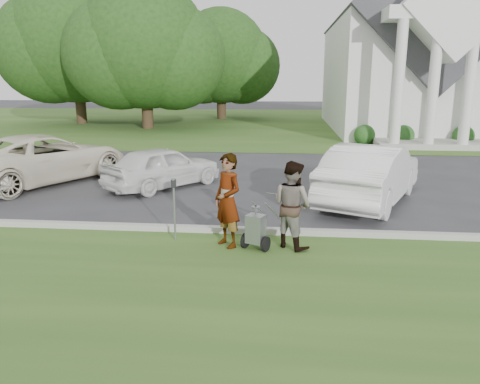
# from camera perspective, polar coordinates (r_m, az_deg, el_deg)

# --- Properties ---
(ground) EXTENTS (120.00, 120.00, 0.00)m
(ground) POSITION_cam_1_polar(r_m,az_deg,el_deg) (10.06, -2.31, -6.04)
(ground) COLOR #333335
(ground) RESTS_ON ground
(grass_strip) EXTENTS (80.00, 7.00, 0.01)m
(grass_strip) POSITION_cam_1_polar(r_m,az_deg,el_deg) (7.34, -5.53, -13.93)
(grass_strip) COLOR #2E551D
(grass_strip) RESTS_ON ground
(church_lawn) EXTENTS (80.00, 30.00, 0.01)m
(church_lawn) POSITION_cam_1_polar(r_m,az_deg,el_deg) (36.55, 3.40, 8.45)
(church_lawn) COLOR #2E551D
(church_lawn) RESTS_ON ground
(curb) EXTENTS (80.00, 0.18, 0.15)m
(curb) POSITION_cam_1_polar(r_m,az_deg,el_deg) (10.55, -1.92, -4.64)
(curb) COLOR #9E9E93
(curb) RESTS_ON ground
(church) EXTENTS (9.19, 19.00, 24.10)m
(church) POSITION_cam_1_polar(r_m,az_deg,el_deg) (33.48, 19.63, 17.39)
(church) COLOR white
(church) RESTS_ON ground
(tree_left) EXTENTS (10.63, 8.40, 9.71)m
(tree_left) POSITION_cam_1_polar(r_m,az_deg,el_deg) (32.75, -11.58, 16.53)
(tree_left) COLOR #332316
(tree_left) RESTS_ON ground
(tree_far) EXTENTS (11.64, 9.20, 10.73)m
(tree_far) POSITION_cam_1_polar(r_m,az_deg,el_deg) (37.68, -19.40, 16.55)
(tree_far) COLOR #332316
(tree_far) RESTS_ON ground
(tree_back) EXTENTS (9.61, 7.60, 8.89)m
(tree_back) POSITION_cam_1_polar(r_m,az_deg,el_deg) (39.74, -2.35, 15.71)
(tree_back) COLOR #332316
(tree_back) RESTS_ON ground
(striping_cart) EXTENTS (0.81, 1.14, 0.99)m
(striping_cart) POSITION_cam_1_polar(r_m,az_deg,el_deg) (9.46, 1.94, -4.61)
(striping_cart) COLOR black
(striping_cart) RESTS_ON ground
(person_left) EXTENTS (0.82, 0.83, 1.93)m
(person_left) POSITION_cam_1_polar(r_m,az_deg,el_deg) (9.49, -1.51, -1.14)
(person_left) COLOR #999999
(person_left) RESTS_ON ground
(person_right) EXTENTS (1.10, 1.08, 1.79)m
(person_right) POSITION_cam_1_polar(r_m,az_deg,el_deg) (9.51, 6.35, -1.62)
(person_right) COLOR #999999
(person_right) RESTS_ON ground
(parking_meter_near) EXTENTS (0.10, 0.09, 1.36)m
(parking_meter_near) POSITION_cam_1_polar(r_m,az_deg,el_deg) (9.93, -8.03, -1.23)
(parking_meter_near) COLOR gray
(parking_meter_near) RESTS_ON ground
(car_a) EXTENTS (5.01, 6.35, 1.60)m
(car_a) POSITION_cam_1_polar(r_m,az_deg,el_deg) (16.85, -22.86, 3.82)
(car_a) COLOR #ECE2C8
(car_a) RESTS_ON ground
(car_b) EXTENTS (3.65, 4.02, 1.33)m
(car_b) POSITION_cam_1_polar(r_m,az_deg,el_deg) (14.97, -9.38, 3.05)
(car_b) COLOR white
(car_b) RESTS_ON ground
(car_d) EXTENTS (3.61, 5.26, 1.64)m
(car_d) POSITION_cam_1_polar(r_m,az_deg,el_deg) (13.46, 15.64, 2.20)
(car_d) COLOR white
(car_d) RESTS_ON ground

